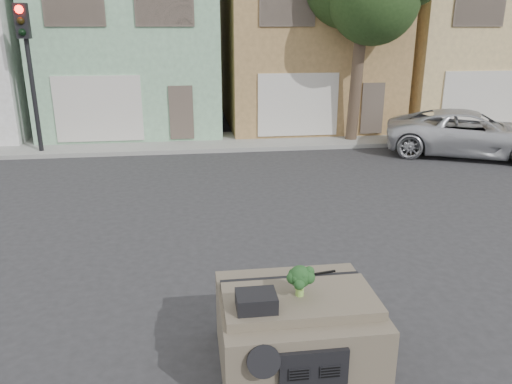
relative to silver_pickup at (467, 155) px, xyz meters
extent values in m
plane|color=#303033|center=(-8.45, -7.48, 0.00)|extent=(120.00, 120.00, 0.00)
cube|color=gray|center=(-8.45, 3.02, 0.07)|extent=(40.00, 3.00, 0.15)
cube|color=#8EC098|center=(-11.95, 7.02, 3.77)|extent=(7.20, 8.20, 7.55)
cube|color=#A5804D|center=(-4.45, 7.02, 3.77)|extent=(7.20, 8.20, 7.55)
cube|color=#D8B87B|center=(3.05, 7.02, 3.77)|extent=(7.20, 8.20, 7.55)
imported|color=silver|center=(0.00, 0.00, 0.00)|extent=(6.22, 4.73, 1.57)
cube|color=black|center=(-14.95, 2.02, 2.55)|extent=(0.40, 0.40, 5.10)
cube|color=#233C19|center=(-3.45, 2.32, 4.25)|extent=(4.40, 4.00, 8.50)
cube|color=brown|center=(-8.45, -10.48, 0.56)|extent=(2.00, 1.80, 1.12)
cube|color=black|center=(-9.03, -10.83, 1.22)|extent=(0.48, 0.38, 0.20)
cube|color=black|center=(-8.17, -10.10, 1.13)|extent=(0.69, 0.15, 0.02)
cube|color=#1A3B19|center=(-8.45, -10.60, 1.33)|extent=(0.41, 0.41, 0.41)
camera|label=1|loc=(-9.74, -16.00, 4.32)|focal=35.00mm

